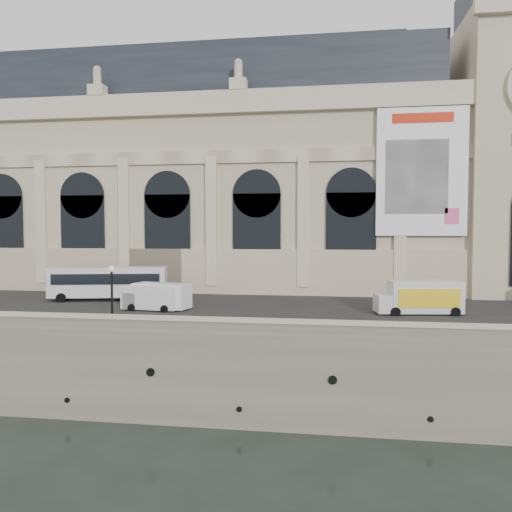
{
  "coord_description": "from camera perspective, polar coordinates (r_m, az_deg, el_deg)",
  "views": [
    {
      "loc": [
        13.69,
        -31.45,
        13.06
      ],
      "look_at": [
        5.89,
        22.0,
        10.26
      ],
      "focal_mm": 35.0,
      "sensor_mm": 36.0,
      "label": 1
    }
  ],
  "objects": [
    {
      "name": "lamp_right",
      "position": [
        37.91,
        -16.14,
        -4.47
      ],
      "size": [
        0.46,
        0.46,
        4.48
      ],
      "color": "black",
      "rests_on": "quay"
    },
    {
      "name": "ground",
      "position": [
        36.7,
        -14.95,
        -17.98
      ],
      "size": [
        260.0,
        260.0,
        0.0
      ],
      "primitive_type": "plane",
      "color": "black",
      "rests_on": "ground"
    },
    {
      "name": "museum",
      "position": [
        65.68,
        -9.28,
        8.75
      ],
      "size": [
        69.0,
        18.7,
        29.1
      ],
      "color": "beige",
      "rests_on": "quay"
    },
    {
      "name": "parapet",
      "position": [
        35.44,
        -14.71,
        -7.6
      ],
      "size": [
        160.0,
        1.4,
        1.21
      ],
      "color": "gray",
      "rests_on": "quay"
    },
    {
      "name": "bus_left",
      "position": [
        52.03,
        -16.54,
        -2.85
      ],
      "size": [
        11.68,
        4.75,
        3.37
      ],
      "color": "silver",
      "rests_on": "quay"
    },
    {
      "name": "box_truck",
      "position": [
        44.07,
        18.24,
        -4.53
      ],
      "size": [
        7.28,
        3.31,
        2.83
      ],
      "color": "silver",
      "rests_on": "quay"
    },
    {
      "name": "van_c",
      "position": [
        44.92,
        -12.13,
        -4.68
      ],
      "size": [
        5.12,
        2.39,
        2.22
      ],
      "color": "silver",
      "rests_on": "quay"
    },
    {
      "name": "van_b",
      "position": [
        45.35,
        -11.07,
        -4.52
      ],
      "size": [
        5.54,
        3.07,
        2.33
      ],
      "color": "white",
      "rests_on": "quay"
    },
    {
      "name": "quay",
      "position": [
        68.58,
        -3.32,
        -5.47
      ],
      "size": [
        160.0,
        70.0,
        6.0
      ],
      "primitive_type": "cube",
      "color": "gray",
      "rests_on": "ground"
    },
    {
      "name": "street",
      "position": [
        47.98,
        -8.41,
        -5.49
      ],
      "size": [
        160.0,
        24.0,
        0.06
      ],
      "primitive_type": "cube",
      "color": "#2D2D2D",
      "rests_on": "quay"
    }
  ]
}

